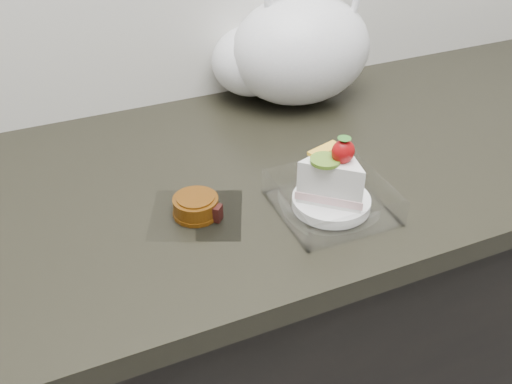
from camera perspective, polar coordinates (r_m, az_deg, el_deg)
name	(u,v)px	position (r m, az deg, el deg)	size (l,w,h in m)	color
counter	(249,340)	(1.30, -0.69, -14.56)	(2.04, 0.64, 0.90)	black
cake_tray	(332,190)	(0.89, 7.63, 0.19)	(0.17, 0.17, 0.13)	white
mooncake_wrap	(197,208)	(0.89, -5.95, -1.59)	(0.18, 0.18, 0.03)	white
plastic_bag	(291,51)	(1.20, 3.55, 13.88)	(0.36, 0.29, 0.27)	white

